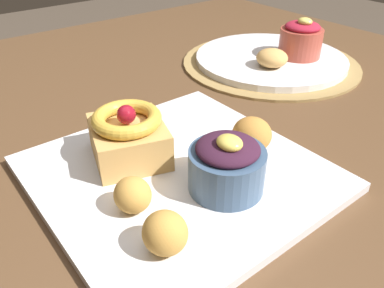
{
  "coord_description": "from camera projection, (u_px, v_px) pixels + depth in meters",
  "views": [
    {
      "loc": [
        0.33,
        -0.43,
        1.02
      ],
      "look_at": [
        0.03,
        -0.2,
        0.77
      ],
      "focal_mm": 36.23,
      "sensor_mm": 36.0,
      "label": 1
    }
  ],
  "objects": [
    {
      "name": "dining_table",
      "position": [
        274.0,
        162.0,
        0.65
      ],
      "size": [
        1.3,
        1.0,
        0.73
      ],
      "color": "brown",
      "rests_on": "ground_plane"
    },
    {
      "name": "woven_placemat",
      "position": [
        270.0,
        63.0,
        0.77
      ],
      "size": [
        0.35,
        0.35,
        0.0
      ],
      "primitive_type": "cylinder",
      "color": "#997A47",
      "rests_on": "dining_table"
    },
    {
      "name": "front_plate",
      "position": [
        179.0,
        174.0,
        0.46
      ],
      "size": [
        0.31,
        0.31,
        0.01
      ],
      "primitive_type": "cube",
      "color": "white",
      "rests_on": "dining_table"
    },
    {
      "name": "cake_slice",
      "position": [
        128.0,
        136.0,
        0.46
      ],
      "size": [
        0.11,
        0.11,
        0.07
      ],
      "rotation": [
        0.0,
        0.0,
        -0.31
      ],
      "color": "tan",
      "rests_on": "front_plate"
    },
    {
      "name": "berry_ramekin",
      "position": [
        227.0,
        165.0,
        0.41
      ],
      "size": [
        0.08,
        0.08,
        0.07
      ],
      "color": "#3D5675",
      "rests_on": "front_plate"
    },
    {
      "name": "fritter_front",
      "position": [
        133.0,
        195.0,
        0.39
      ],
      "size": [
        0.04,
        0.04,
        0.04
      ],
      "primitive_type": "ellipsoid",
      "color": "gold",
      "rests_on": "front_plate"
    },
    {
      "name": "fritter_middle",
      "position": [
        165.0,
        233.0,
        0.34
      ],
      "size": [
        0.04,
        0.04,
        0.04
      ],
      "primitive_type": "ellipsoid",
      "color": "gold",
      "rests_on": "front_plate"
    },
    {
      "name": "fritter_back",
      "position": [
        252.0,
        134.0,
        0.48
      ],
      "size": [
        0.05,
        0.05,
        0.04
      ],
      "primitive_type": "ellipsoid",
      "color": "#BC7F38",
      "rests_on": "front_plate"
    },
    {
      "name": "back_plate",
      "position": [
        271.0,
        59.0,
        0.77
      ],
      "size": [
        0.3,
        0.3,
        0.01
      ],
      "primitive_type": "cylinder",
      "color": "white",
      "rests_on": "woven_placemat"
    },
    {
      "name": "back_ramekin",
      "position": [
        301.0,
        39.0,
        0.75
      ],
      "size": [
        0.08,
        0.08,
        0.08
      ],
      "color": "#B24C3D",
      "rests_on": "back_plate"
    },
    {
      "name": "back_pastry",
      "position": [
        272.0,
        58.0,
        0.71
      ],
      "size": [
        0.06,
        0.06,
        0.03
      ],
      "primitive_type": "ellipsoid",
      "color": "tan",
      "rests_on": "back_plate"
    }
  ]
}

